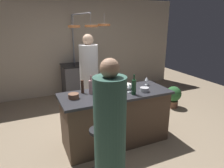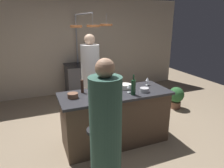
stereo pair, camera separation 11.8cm
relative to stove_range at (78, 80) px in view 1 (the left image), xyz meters
name	(u,v)px [view 1 (the left image)]	position (x,y,z in m)	size (l,w,h in m)	color
ground_plane	(116,141)	(0.00, -2.45, -0.45)	(9.00, 9.00, 0.00)	gray
back_wall	(72,47)	(0.00, 0.40, 0.85)	(6.40, 0.16, 2.60)	#BCAD99
kitchen_island	(116,117)	(0.00, -2.45, 0.01)	(1.80, 0.72, 0.90)	brown
stove_range	(78,80)	(0.00, 0.00, 0.00)	(0.80, 0.64, 0.89)	#47474C
chef	(89,81)	(-0.11, -1.41, 0.37)	(0.37, 0.37, 1.76)	white
bar_stool_left	(100,150)	(-0.53, -3.07, -0.07)	(0.28, 0.28, 0.68)	#4C4C51
guest_left	(110,138)	(-0.54, -3.44, 0.32)	(0.35, 0.35, 1.66)	#33594C
overhead_pot_rack	(84,34)	(0.04, -0.68, 1.27)	(0.90, 1.56, 2.17)	gray
potted_plant	(173,95)	(1.88, -1.70, -0.15)	(0.36, 0.36, 0.52)	brown
pepper_mill	(82,87)	(-0.49, -2.25, 0.56)	(0.05, 0.05, 0.21)	#382319
wine_bottle_dark	(110,89)	(-0.16, -2.60, 0.58)	(0.07, 0.07, 0.32)	black
wine_bottle_rose	(91,87)	(-0.38, -2.34, 0.57)	(0.07, 0.07, 0.30)	#B78C8E
wine_bottle_green	(134,87)	(0.22, -2.65, 0.58)	(0.07, 0.07, 0.32)	#193D23
wine_glass_by_chef	(147,79)	(0.68, -2.30, 0.56)	(0.07, 0.07, 0.15)	silver
wine_glass_near_left_guest	(129,86)	(0.20, -2.53, 0.56)	(0.07, 0.07, 0.15)	silver
mixing_bowl_wooden	(74,96)	(-0.68, -2.43, 0.49)	(0.16, 0.16, 0.07)	brown
mixing_bowl_ceramic	(125,86)	(0.23, -2.34, 0.49)	(0.20, 0.20, 0.08)	silver
mixing_bowl_steel	(144,90)	(0.44, -2.60, 0.49)	(0.14, 0.14, 0.07)	#B7B7BC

